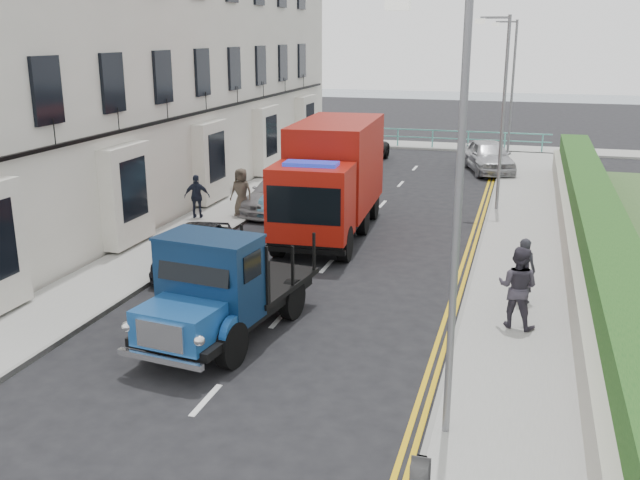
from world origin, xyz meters
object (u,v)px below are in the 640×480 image
Objects in this scene: lamp_near at (450,199)px; pedestrian_east_near at (523,270)px; parked_car_front at (194,248)px; lamp_far at (510,84)px; bedford_lorry at (215,295)px; red_lorry at (332,176)px; lamp_mid at (500,103)px.

lamp_near is 7.19m from pedestrian_east_near.
lamp_far is at bearing 60.50° from parked_car_front.
lamp_far is 1.34× the size of bedford_lorry.
bedford_lorry is 0.74× the size of red_lorry.
lamp_mid and lamp_far have the same top height.
lamp_near is at bearing -90.00° from lamp_far.
parked_car_front is at bearing 138.71° from lamp_near.
lamp_far reaches higher than bedford_lorry.
lamp_mid is at bearing 42.67° from parked_car_front.
bedford_lorry reaches higher than pedestrian_east_near.
lamp_near is 12.55m from red_lorry.
parked_car_front is (-7.64, 6.71, -3.36)m from lamp_near.
bedford_lorry is 1.39× the size of parked_car_front.
red_lorry is at bearing -108.67° from lamp_far.
red_lorry is (-4.95, -4.65, -2.06)m from lamp_mid.
lamp_far is 1.86× the size of parked_car_front.
lamp_near is at bearing -69.55° from red_lorry.
lamp_mid is 10.00m from lamp_far.
lamp_far is at bearing 90.00° from lamp_mid.
bedford_lorry is at bearing 155.13° from lamp_near.
lamp_mid is 4.37× the size of pedestrian_east_near.
lamp_near is 26.00m from lamp_far.
pedestrian_east_near is (6.14, -4.96, -1.01)m from red_lorry.
pedestrian_east_near is (1.19, -19.61, -3.08)m from lamp_far.
lamp_near and lamp_mid have the same top height.
lamp_near is 10.71m from parked_car_front.
bedford_lorry is at bearing -101.92° from lamp_far.
lamp_near is 0.99× the size of red_lorry.
lamp_far is 15.60m from red_lorry.
lamp_far is 24.38m from bedford_lorry.
lamp_near reaches higher than red_lorry.
pedestrian_east_near is at bearing -42.08° from red_lorry.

